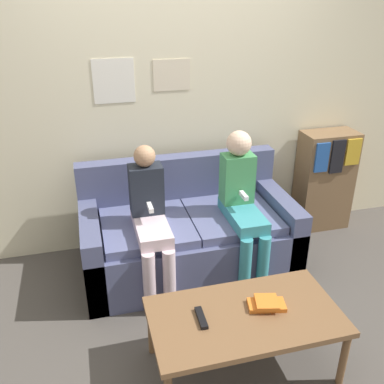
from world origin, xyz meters
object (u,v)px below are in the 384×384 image
Objects in this scene: bookshelf at (324,180)px; person_right at (242,200)px; person_left at (150,217)px; tv_remote at (201,318)px; couch at (188,235)px; coffee_table at (245,319)px.

person_right is at bearing -152.93° from bookshelf.
person_left is 0.91m from tv_remote.
person_right is 1.23× the size of bookshelf.
couch is 1.45m from bookshelf.
couch is 1.50× the size of person_left.
person_left reaches higher than bookshelf.
person_left reaches higher than couch.
coffee_table is at bearing -67.04° from person_left.
person_right is 1.09m from tv_remote.
coffee_table is at bearing -109.10° from person_right.
tv_remote is at bearing -81.74° from person_left.
bookshelf is at bearing 17.22° from person_left.
bookshelf is at bearing 47.07° from coffee_table.
person_right reaches higher than tv_remote.
bookshelf is at bearing 27.07° from person_right.
bookshelf is at bearing 43.39° from tv_remote.
person_left is 1.81m from bookshelf.
couch is 1.77× the size of bookshelf.
coffee_table is 1.17× the size of bookshelf.
person_right is (0.70, 0.01, 0.04)m from person_left.
couch is 1.51× the size of coffee_table.
tv_remote is at bearing 175.03° from coffee_table.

